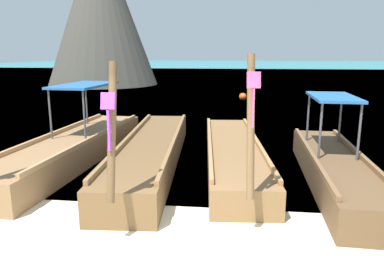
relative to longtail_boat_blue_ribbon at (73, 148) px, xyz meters
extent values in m
plane|color=teal|center=(3.17, 57.56, -0.37)|extent=(120.00, 120.00, 0.00)
cube|color=olive|center=(0.00, 0.00, -0.06)|extent=(1.74, 6.67, 0.64)
cube|color=#AF7F52|center=(-0.62, 0.04, 0.31)|extent=(0.47, 6.06, 0.10)
cube|color=#AF7F52|center=(0.62, -0.04, 0.31)|extent=(0.47, 6.06, 0.10)
cylinder|color=#4C4C51|center=(-0.47, -0.14, 0.89)|extent=(0.05, 0.05, 1.26)
cylinder|color=#4C4C51|center=(0.45, -0.20, 0.89)|extent=(0.05, 0.05, 1.26)
cylinder|color=#4C4C51|center=(-0.35, 1.84, 0.89)|extent=(0.05, 0.05, 1.26)
cylinder|color=#4C4C51|center=(0.58, 1.78, 0.89)|extent=(0.05, 0.05, 1.26)
cube|color=#235BA3|center=(0.05, 0.82, 1.55)|extent=(1.26, 2.25, 0.06)
cube|color=brown|center=(2.10, -0.01, -0.05)|extent=(1.73, 7.04, 0.64)
cube|color=brown|center=(1.51, -0.05, 0.32)|extent=(0.52, 6.41, 0.10)
cube|color=brown|center=(2.69, 0.03, 0.32)|extent=(0.52, 6.41, 0.10)
cylinder|color=brown|center=(2.35, -3.59, 1.28)|extent=(0.16, 0.63, 2.06)
cube|color=purple|center=(2.35, -3.70, 1.75)|extent=(0.21, 0.13, 0.25)
cube|color=purple|center=(2.35, -3.72, 1.33)|extent=(0.04, 0.08, 0.60)
cube|color=brown|center=(4.14, 0.21, -0.09)|extent=(1.76, 6.44, 0.56)
cube|color=#9F7246|center=(3.55, 0.16, 0.24)|extent=(0.55, 5.84, 0.10)
cube|color=#9F7246|center=(4.73, 0.25, 0.24)|extent=(0.55, 5.84, 0.10)
cylinder|color=brown|center=(4.40, -3.05, 1.30)|extent=(0.17, 0.60, 2.24)
cube|color=#F24C8C|center=(4.41, -3.21, 2.03)|extent=(0.21, 0.12, 0.25)
cube|color=#F24C8C|center=(4.41, -3.23, 1.61)|extent=(0.04, 0.08, 0.59)
cube|color=brown|center=(6.33, -0.91, -0.08)|extent=(1.31, 5.42, 0.60)
cube|color=brown|center=(5.82, -0.89, 0.27)|extent=(0.27, 4.95, 0.10)
cube|color=brown|center=(6.84, -0.93, 0.27)|extent=(0.27, 4.95, 0.10)
cylinder|color=#4C4C51|center=(5.94, -1.03, 0.82)|extent=(0.05, 0.05, 1.19)
cylinder|color=#4C4C51|center=(6.71, -1.06, 0.82)|extent=(0.05, 0.05, 1.19)
cylinder|color=#4C4C51|center=(6.00, 0.59, 0.82)|extent=(0.05, 0.05, 1.19)
cylinder|color=#4C4C51|center=(6.77, 0.56, 0.82)|extent=(0.05, 0.05, 1.19)
cube|color=#235BA3|center=(6.36, -0.24, 1.44)|extent=(1.01, 1.85, 0.06)
cone|color=#47443D|center=(-7.41, 22.49, 6.25)|extent=(9.44, 9.44, 13.24)
cone|color=#4E4B43|center=(-10.27, 23.43, 2.07)|extent=(4.36, 4.36, 4.90)
sphere|color=#EA5119|center=(4.67, 12.78, -0.15)|extent=(0.44, 0.44, 0.44)
camera|label=1|loc=(4.12, -8.59, 2.43)|focal=33.55mm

